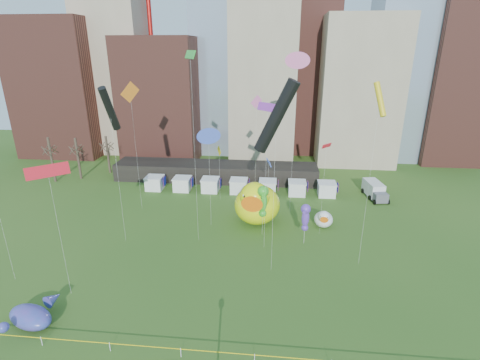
# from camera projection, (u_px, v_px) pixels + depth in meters

# --- Properties ---
(ground) EXTENTS (160.00, 160.00, 0.00)m
(ground) POSITION_uv_depth(u_px,v_px,m) (181.00, 357.00, 29.42)
(ground) COLOR #2C571B
(ground) RESTS_ON ground
(skyline) EXTENTS (101.00, 23.00, 68.00)m
(skyline) POSITION_uv_depth(u_px,v_px,m) (256.00, 59.00, 78.88)
(skyline) COLOR brown
(skyline) RESTS_ON ground
(pavilion) EXTENTS (38.00, 6.00, 3.20)m
(pavilion) POSITION_uv_depth(u_px,v_px,m) (216.00, 172.00, 68.48)
(pavilion) COLOR black
(pavilion) RESTS_ON ground
(vendor_tents) EXTENTS (33.24, 2.80, 2.40)m
(vendor_tents) POSITION_uv_depth(u_px,v_px,m) (239.00, 186.00, 62.57)
(vendor_tents) COLOR white
(vendor_tents) RESTS_ON ground
(bare_trees) EXTENTS (8.44, 6.44, 8.50)m
(bare_trees) POSITION_uv_depth(u_px,v_px,m) (79.00, 158.00, 68.74)
(bare_trees) COLOR #382B21
(bare_trees) RESTS_ON ground
(caution_tape) EXTENTS (50.00, 0.06, 0.90)m
(caution_tape) POSITION_uv_depth(u_px,v_px,m) (181.00, 350.00, 29.18)
(caution_tape) COLOR white
(caution_tape) RESTS_ON ground
(big_duck) EXTENTS (7.20, 9.20, 6.84)m
(big_duck) POSITION_uv_depth(u_px,v_px,m) (257.00, 203.00, 50.90)
(big_duck) COLOR #ECF80C
(big_duck) RESTS_ON ground
(small_duck) EXTENTS (2.89, 3.69, 2.74)m
(small_duck) POSITION_uv_depth(u_px,v_px,m) (324.00, 219.00, 50.37)
(small_duck) COLOR white
(small_duck) RESTS_ON ground
(seahorse_green) EXTENTS (1.59, 1.94, 7.00)m
(seahorse_green) POSITION_uv_depth(u_px,v_px,m) (263.00, 199.00, 47.06)
(seahorse_green) COLOR silver
(seahorse_green) RESTS_ON ground
(seahorse_purple) EXTENTS (1.53, 1.75, 5.52)m
(seahorse_purple) POSITION_uv_depth(u_px,v_px,m) (306.00, 215.00, 45.11)
(seahorse_purple) COLOR silver
(seahorse_purple) RESTS_ON ground
(whale_inflatable) EXTENTS (5.20, 5.86, 2.05)m
(whale_inflatable) POSITION_uv_depth(u_px,v_px,m) (32.00, 315.00, 32.62)
(whale_inflatable) COLOR #653DA7
(whale_inflatable) RESTS_ON ground
(box_truck) EXTENTS (3.20, 6.32, 2.57)m
(box_truck) POSITION_uv_depth(u_px,v_px,m) (374.00, 190.00, 60.45)
(box_truck) COLOR silver
(box_truck) RESTS_ON ground
(kite_0) EXTENTS (3.06, 2.85, 13.83)m
(kite_0) POSITION_uv_depth(u_px,v_px,m) (48.00, 171.00, 32.47)
(kite_0) COLOR silver
(kite_0) RESTS_ON ground
(kite_1) EXTENTS (1.55, 0.99, 17.80)m
(kite_1) POSITION_uv_depth(u_px,v_px,m) (256.00, 107.00, 48.76)
(kite_1) COLOR silver
(kite_1) RESTS_ON ground
(kite_2) EXTENTS (4.51, 2.04, 21.12)m
(kite_2) POSITION_uv_depth(u_px,v_px,m) (276.00, 117.00, 34.94)
(kite_2) COLOR silver
(kite_2) RESTS_ON ground
(kite_4) EXTENTS (0.85, 1.45, 9.19)m
(kite_4) POSITION_uv_depth(u_px,v_px,m) (219.00, 152.00, 57.26)
(kite_4) COLOR silver
(kite_4) RESTS_ON ground
(kite_5) EXTENTS (2.06, 1.17, 14.03)m
(kite_5) POSITION_uv_depth(u_px,v_px,m) (208.00, 136.00, 46.82)
(kite_5) COLOR silver
(kite_5) RESTS_ON ground
(kite_6) EXTENTS (1.94, 2.25, 19.36)m
(kite_6) POSITION_uv_depth(u_px,v_px,m) (130.00, 94.00, 50.54)
(kite_6) COLOR silver
(kite_6) RESTS_ON ground
(kite_7) EXTENTS (2.42, 2.35, 18.03)m
(kite_7) POSITION_uv_depth(u_px,v_px,m) (268.00, 108.00, 39.64)
(kite_7) COLOR silver
(kite_7) RESTS_ON ground
(kite_8) EXTENTS (1.32, 1.38, 12.54)m
(kite_8) POSITION_uv_depth(u_px,v_px,m) (327.00, 147.00, 44.86)
(kite_8) COLOR silver
(kite_8) RESTS_ON ground
(kite_9) EXTENTS (2.25, 0.47, 23.25)m
(kite_9) POSITION_uv_depth(u_px,v_px,m) (298.00, 61.00, 48.30)
(kite_9) COLOR silver
(kite_9) RESTS_ON ground
(kite_10) EXTENTS (1.14, 3.20, 19.77)m
(kite_10) POSITION_uv_depth(u_px,v_px,m) (110.00, 109.00, 41.49)
(kite_10) COLOR silver
(kite_10) RESTS_ON ground
(kite_11) EXTENTS (1.86, 2.76, 23.47)m
(kite_11) POSITION_uv_depth(u_px,v_px,m) (190.00, 56.00, 39.54)
(kite_11) COLOR silver
(kite_11) RESTS_ON ground
(kite_12) EXTENTS (1.51, 2.02, 20.61)m
(kite_12) POSITION_uv_depth(u_px,v_px,m) (380.00, 100.00, 35.72)
(kite_12) COLOR silver
(kite_12) RESTS_ON ground
(kite_13) EXTENTS (0.88, 2.41, 8.89)m
(kite_13) POSITION_uv_depth(u_px,v_px,m) (269.00, 163.00, 50.89)
(kite_13) COLOR silver
(kite_13) RESTS_ON ground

